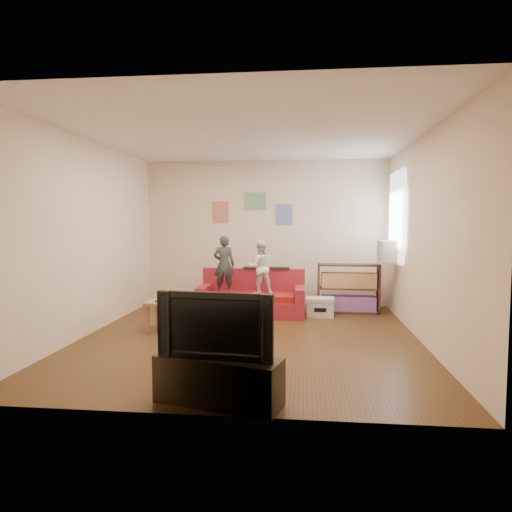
# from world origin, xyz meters

# --- Properties ---
(room_shell) EXTENTS (4.52, 5.02, 2.72)m
(room_shell) POSITION_xyz_m (0.00, 0.00, 1.35)
(room_shell) COLOR #513317
(room_shell) RESTS_ON ground
(sofa) EXTENTS (1.78, 0.82, 0.78)m
(sofa) POSITION_xyz_m (-0.15, 1.57, 0.26)
(sofa) COLOR maroon
(sofa) RESTS_ON ground
(child_a) EXTENTS (0.38, 0.27, 0.97)m
(child_a) POSITION_xyz_m (-0.60, 1.40, 0.86)
(child_a) COLOR #2F3438
(child_a) RESTS_ON sofa
(child_b) EXTENTS (0.51, 0.45, 0.89)m
(child_b) POSITION_xyz_m (0.00, 1.40, 0.82)
(child_b) COLOR white
(child_b) RESTS_ON sofa
(coffee_table) EXTENTS (0.98, 0.54, 0.44)m
(coffee_table) POSITION_xyz_m (-1.00, 0.26, 0.38)
(coffee_table) COLOR #A7784C
(coffee_table) RESTS_ON ground
(remote) EXTENTS (0.21, 0.07, 0.02)m
(remote) POSITION_xyz_m (-1.25, 0.14, 0.45)
(remote) COLOR black
(remote) RESTS_ON coffee_table
(game_controller) EXTENTS (0.14, 0.08, 0.03)m
(game_controller) POSITION_xyz_m (-0.80, 0.31, 0.46)
(game_controller) COLOR white
(game_controller) RESTS_ON coffee_table
(bookshelf) EXTENTS (1.05, 0.32, 0.84)m
(bookshelf) POSITION_xyz_m (1.49, 1.90, 0.38)
(bookshelf) COLOR #47271E
(bookshelf) RESTS_ON ground
(window) EXTENTS (0.04, 1.08, 1.48)m
(window) POSITION_xyz_m (2.22, 1.65, 1.64)
(window) COLOR white
(window) RESTS_ON room_shell
(ac_unit) EXTENTS (0.28, 0.55, 0.35)m
(ac_unit) POSITION_xyz_m (2.10, 1.65, 1.08)
(ac_unit) COLOR #B7B2A3
(ac_unit) RESTS_ON window
(artwork_left) EXTENTS (0.30, 0.01, 0.40)m
(artwork_left) POSITION_xyz_m (-0.85, 2.48, 1.75)
(artwork_left) COLOR #D87266
(artwork_left) RESTS_ON room_shell
(artwork_center) EXTENTS (0.42, 0.01, 0.32)m
(artwork_center) POSITION_xyz_m (-0.20, 2.48, 1.95)
(artwork_center) COLOR #72B27F
(artwork_center) RESTS_ON room_shell
(artwork_right) EXTENTS (0.30, 0.01, 0.38)m
(artwork_right) POSITION_xyz_m (0.35, 2.48, 1.70)
(artwork_right) COLOR #727FCC
(artwork_right) RESTS_ON room_shell
(file_box) EXTENTS (0.46, 0.35, 0.32)m
(file_box) POSITION_xyz_m (0.99, 1.50, 0.16)
(file_box) COLOR silver
(file_box) RESTS_ON ground
(tv_stand) EXTENTS (1.15, 0.64, 0.41)m
(tv_stand) POSITION_xyz_m (0.00, -2.25, 0.21)
(tv_stand) COLOR black
(tv_stand) RESTS_ON ground
(television) EXTENTS (1.01, 0.23, 0.57)m
(television) POSITION_xyz_m (0.00, -2.25, 0.70)
(television) COLOR black
(television) RESTS_ON tv_stand
(tissue) EXTENTS (0.10, 0.10, 0.10)m
(tissue) POSITION_xyz_m (0.53, 1.34, 0.05)
(tissue) COLOR white
(tissue) RESTS_ON ground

